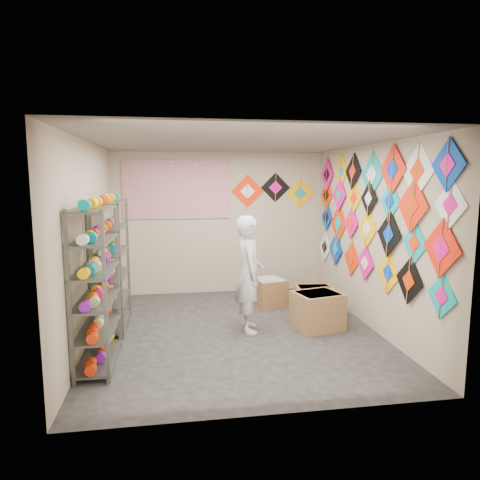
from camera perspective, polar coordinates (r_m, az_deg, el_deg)
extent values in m
plane|color=black|center=(6.37, -0.48, -12.07)|extent=(4.50, 4.50, 0.00)
plane|color=tan|center=(8.25, -2.78, 2.23)|extent=(4.00, 0.00, 4.00)
plane|color=tan|center=(3.86, 4.39, -4.63)|extent=(4.00, 0.00, 4.00)
plane|color=tan|center=(6.08, -19.50, -0.37)|extent=(0.00, 4.50, 4.50)
plane|color=tan|center=(6.62, 16.88, 0.42)|extent=(0.00, 4.50, 4.50)
plane|color=slate|center=(5.99, -0.52, 12.93)|extent=(4.50, 4.50, 0.00)
cube|color=#4C5147|center=(5.29, -18.62, -5.96)|extent=(0.40, 1.10, 1.90)
cube|color=#4C5147|center=(6.55, -16.72, -3.21)|extent=(0.40, 1.10, 1.90)
cylinder|color=#FB116B|center=(4.81, -19.63, -6.24)|extent=(0.12, 0.10, 0.12)
cylinder|color=#FF6007|center=(4.99, -19.22, -5.70)|extent=(0.12, 0.10, 0.12)
cylinder|color=#FFB900|center=(5.18, -18.84, -5.20)|extent=(0.12, 0.10, 0.12)
cylinder|color=silver|center=(5.36, -18.49, -4.73)|extent=(0.12, 0.10, 0.12)
cylinder|color=red|center=(5.55, -18.17, -4.29)|extent=(0.12, 0.10, 0.12)
cylinder|color=#7916A1|center=(5.73, -17.86, -3.88)|extent=(0.12, 0.10, 0.12)
cylinder|color=#DCD984|center=(6.06, -17.37, -3.22)|extent=(0.12, 0.10, 0.12)
cylinder|color=#059B99|center=(6.25, -17.11, -2.87)|extent=(0.12, 0.10, 0.12)
cylinder|color=#FB116B|center=(6.43, -16.87, -2.55)|extent=(0.12, 0.10, 0.12)
cylinder|color=#FF6007|center=(6.62, -16.65, -2.24)|extent=(0.12, 0.10, 0.12)
cylinder|color=#FFB900|center=(6.81, -16.43, -1.95)|extent=(0.12, 0.10, 0.12)
cylinder|color=silver|center=(7.00, -16.23, -1.68)|extent=(0.12, 0.10, 0.12)
cube|color=#089EA1|center=(5.16, 25.32, -6.79)|extent=(0.03, 0.52, 0.52)
cube|color=black|center=(5.66, 21.62, -5.07)|extent=(0.03, 0.61, 0.61)
cube|color=#FFAD00|center=(6.13, 19.17, -4.14)|extent=(0.03, 0.60, 0.60)
cube|color=#F9068C|center=(6.71, 16.35, -2.96)|extent=(0.02, 0.54, 0.54)
cube|color=#F12F00|center=(7.21, 14.66, -2.39)|extent=(0.03, 0.59, 0.59)
cube|color=#0036AD|center=(7.80, 12.61, -1.20)|extent=(0.02, 0.59, 0.59)
cube|color=white|center=(8.36, 11.24, -0.89)|extent=(0.04, 0.60, 0.60)
cube|color=red|center=(5.08, 25.27, -1.00)|extent=(0.02, 0.67, 0.67)
cube|color=#089EA1|center=(5.55, 22.25, -0.39)|extent=(0.02, 0.53, 0.53)
cube|color=black|center=(6.04, 19.23, 0.73)|extent=(0.04, 0.64, 0.64)
cube|color=#FFAD00|center=(6.66, 16.61, 1.53)|extent=(0.03, 0.61, 0.61)
cube|color=#F9068C|center=(7.15, 14.58, 2.20)|extent=(0.02, 0.52, 0.52)
cube|color=#F12F00|center=(7.69, 13.00, 2.20)|extent=(0.03, 0.71, 0.71)
cube|color=#0036AD|center=(8.19, 11.46, 3.00)|extent=(0.03, 0.53, 0.53)
cube|color=white|center=(4.98, 26.26, 4.26)|extent=(0.03, 0.55, 0.55)
cube|color=red|center=(5.55, 22.00, 4.28)|extent=(0.03, 0.67, 0.67)
cube|color=#089EA1|center=(6.06, 19.36, 4.90)|extent=(0.02, 0.54, 0.54)
cube|color=black|center=(6.57, 16.80, 5.33)|extent=(0.01, 0.53, 0.53)
cube|color=#FFAD00|center=(7.09, 14.96, 5.42)|extent=(0.03, 0.52, 0.52)
cube|color=#F9068C|center=(7.62, 13.08, 5.88)|extent=(0.03, 0.58, 0.58)
cube|color=#F12F00|center=(8.25, 11.46, 5.91)|extent=(0.03, 0.60, 0.60)
cube|color=#0036AD|center=(5.01, 25.99, 9.02)|extent=(0.01, 0.58, 0.58)
cube|color=white|center=(5.51, 22.59, 8.49)|extent=(0.04, 0.69, 0.68)
cube|color=red|center=(5.98, 19.70, 8.88)|extent=(0.01, 0.67, 0.67)
cube|color=#089EA1|center=(6.55, 17.19, 8.38)|extent=(0.03, 0.71, 0.71)
cube|color=black|center=(7.12, 14.82, 8.87)|extent=(0.04, 0.59, 0.59)
cube|color=#FFAD00|center=(7.62, 13.31, 8.97)|extent=(0.02, 0.61, 0.61)
cube|color=#F9068C|center=(8.20, 11.52, 8.54)|extent=(0.01, 0.62, 0.62)
cube|color=#F12F00|center=(8.27, 1.02, 6.51)|extent=(0.64, 0.02, 0.64)
cube|color=black|center=(8.38, 4.75, 6.98)|extent=(0.58, 0.02, 0.58)
cube|color=#FFAD00|center=(8.52, 8.03, 6.19)|extent=(0.58, 0.02, 0.58)
cube|color=#8D52B2|center=(8.14, -8.44, 6.66)|extent=(2.00, 0.01, 1.10)
imported|color=beige|center=(6.17, 1.23, -4.55)|extent=(0.66, 0.48, 1.69)
cube|color=olive|center=(6.49, 10.29, -9.27)|extent=(0.77, 0.69, 0.55)
cube|color=olive|center=(7.09, 9.86, -8.05)|extent=(0.62, 0.53, 0.47)
cube|color=olive|center=(7.54, 3.90, -6.95)|extent=(0.61, 0.65, 0.48)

